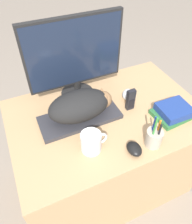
{
  "coord_description": "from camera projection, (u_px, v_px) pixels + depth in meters",
  "views": [
    {
      "loc": [
        -0.42,
        -0.41,
        1.61
      ],
      "look_at": [
        -0.08,
        0.35,
        0.79
      ],
      "focal_mm": 35.0,
      "sensor_mm": 36.0,
      "label": 1
    }
  ],
  "objects": [
    {
      "name": "pen_cup",
      "position": [
        154.0,
        137.0,
        1.06
      ],
      "size": [
        0.08,
        0.08,
        0.2
      ],
      "color": "#B2A893",
      "rests_on": "desk"
    },
    {
      "name": "cat",
      "position": [
        81.0,
        105.0,
        1.15
      ],
      "size": [
        0.35,
        0.2,
        0.16
      ],
      "color": "black",
      "rests_on": "keyboard"
    },
    {
      "name": "phone",
      "position": [
        131.0,
        100.0,
        1.23
      ],
      "size": [
        0.05,
        0.03,
        0.13
      ],
      "color": "black",
      "rests_on": "desk"
    },
    {
      "name": "keyboard",
      "position": [
        80.0,
        118.0,
        1.21
      ],
      "size": [
        0.45,
        0.19,
        0.02
      ],
      "color": "#2D2D33",
      "rests_on": "desk"
    },
    {
      "name": "monitor",
      "position": [
        75.0,
        56.0,
        1.18
      ],
      "size": [
        0.55,
        0.2,
        0.48
      ],
      "color": "black",
      "rests_on": "desk"
    },
    {
      "name": "ground_plane",
      "position": [
        127.0,
        222.0,
        1.51
      ],
      "size": [
        12.0,
        12.0,
        0.0
      ],
      "primitive_type": "plane",
      "color": "gray"
    },
    {
      "name": "desk",
      "position": [
        106.0,
        151.0,
        1.5
      ],
      "size": [
        1.1,
        0.74,
        0.73
      ],
      "color": "tan",
      "rests_on": "ground_plane"
    },
    {
      "name": "computer_mouse",
      "position": [
        134.0,
        149.0,
        1.04
      ],
      "size": [
        0.07,
        0.09,
        0.04
      ],
      "color": "black",
      "rests_on": "desk"
    },
    {
      "name": "book_stack",
      "position": [
        173.0,
        112.0,
        1.21
      ],
      "size": [
        0.2,
        0.17,
        0.07
      ],
      "color": "#2D6B38",
      "rests_on": "desk"
    },
    {
      "name": "coffee_mug",
      "position": [
        92.0,
        142.0,
        1.03
      ],
      "size": [
        0.14,
        0.1,
        0.1
      ],
      "color": "silver",
      "rests_on": "desk"
    },
    {
      "name": "baseball",
      "position": [
        128.0,
        95.0,
        1.31
      ],
      "size": [
        0.07,
        0.07,
        0.07
      ],
      "color": "silver",
      "rests_on": "desk"
    }
  ]
}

